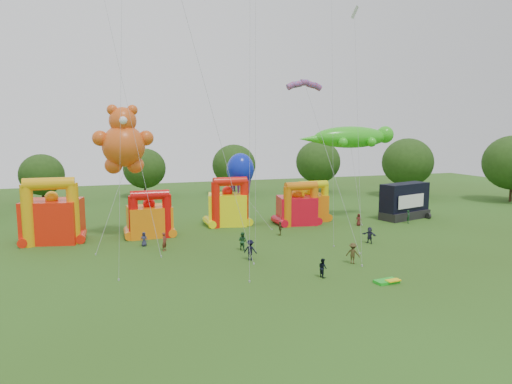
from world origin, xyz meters
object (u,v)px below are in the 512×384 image
object	(u,v)px
bouncy_castle_0	(53,217)
spectator_4	(280,228)
spectator_0	(144,239)
gecko_kite	(352,145)
octopus_kite	(248,190)
bouncy_castle_2	(228,207)
stage_trailer	(405,201)
teddy_bear_kite	(117,178)

from	to	relation	value
bouncy_castle_0	spectator_4	size ratio (longest dim) A/B	4.49
spectator_0	gecko_kite	bearing A→B (deg)	28.76
spectator_0	octopus_kite	bearing A→B (deg)	45.85
bouncy_castle_2	octopus_kite	xyz separation A→B (m)	(2.71, -0.05, 2.01)
gecko_kite	spectator_0	bearing A→B (deg)	-168.13
stage_trailer	gecko_kite	xyz separation A→B (m)	(-7.77, 1.48, 7.93)
stage_trailer	bouncy_castle_2	bearing A→B (deg)	172.19
stage_trailer	octopus_kite	distance (m)	22.28
bouncy_castle_2	stage_trailer	size ratio (longest dim) A/B	0.78
teddy_bear_kite	octopus_kite	bearing A→B (deg)	16.81
spectator_0	spectator_4	xyz separation A→B (m)	(15.66, 0.24, 0.05)
bouncy_castle_0	spectator_0	distance (m)	10.81
bouncy_castle_2	stage_trailer	distance (m)	24.88
bouncy_castle_2	stage_trailer	xyz separation A→B (m)	(24.65, -3.38, -0.03)
stage_trailer	spectator_4	xyz separation A→B (m)	(-20.31, -4.21, -1.59)
stage_trailer	bouncy_castle_0	bearing A→B (deg)	179.23
octopus_kite	teddy_bear_kite	bearing A→B (deg)	-163.19
gecko_kite	teddy_bear_kite	bearing A→B (deg)	-174.15
spectator_4	gecko_kite	bearing A→B (deg)	135.68
bouncy_castle_2	teddy_bear_kite	world-z (taller)	teddy_bear_kite
teddy_bear_kite	bouncy_castle_0	bearing A→B (deg)	161.82
spectator_4	bouncy_castle_2	bearing A→B (deg)	-129.00
teddy_bear_kite	spectator_4	world-z (taller)	teddy_bear_kite
teddy_bear_kite	spectator_0	size ratio (longest dim) A/B	9.91
teddy_bear_kite	gecko_kite	bearing A→B (deg)	5.85
gecko_kite	octopus_kite	xyz separation A→B (m)	(-14.16, 1.84, -5.89)
teddy_bear_kite	stage_trailer	bearing A→B (deg)	2.47
stage_trailer	teddy_bear_kite	world-z (taller)	teddy_bear_kite
gecko_kite	octopus_kite	size ratio (longest dim) A/B	1.52
spectator_0	spectator_4	world-z (taller)	spectator_4
spectator_4	octopus_kite	bearing A→B (deg)	-146.60
octopus_kite	gecko_kite	bearing A→B (deg)	-7.41
bouncy_castle_2	teddy_bear_kite	xyz separation A→B (m)	(-13.77, -5.04, 4.67)
stage_trailer	spectator_0	size ratio (longest dim) A/B	5.34
bouncy_castle_0	stage_trailer	size ratio (longest dim) A/B	0.89
octopus_kite	spectator_4	xyz separation A→B (m)	(1.62, -7.53, -3.64)
bouncy_castle_0	spectator_4	distance (m)	25.54
spectator_0	stage_trailer	bearing A→B (deg)	23.93
teddy_bear_kite	gecko_kite	size ratio (longest dim) A/B	1.07
bouncy_castle_0	teddy_bear_kite	size ratio (longest dim) A/B	0.48
bouncy_castle_2	teddy_bear_kite	bearing A→B (deg)	-159.92
bouncy_castle_2	gecko_kite	size ratio (longest dim) A/B	0.45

